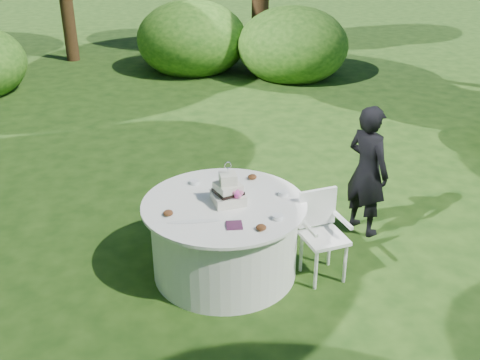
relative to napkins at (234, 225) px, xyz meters
name	(u,v)px	position (x,y,z in m)	size (l,w,h in m)	color
ground	(225,271)	(-0.06, 0.44, -0.78)	(80.00, 80.00, 0.00)	#17330E
napkins	(234,225)	(0.00, 0.00, 0.00)	(0.14, 0.14, 0.02)	#4C203E
feather_plume	(194,221)	(-0.35, 0.11, 0.00)	(0.48, 0.07, 0.01)	silver
guest	(367,171)	(1.53, 1.09, -0.05)	(0.53, 0.35, 1.46)	black
table	(225,237)	(-0.06, 0.44, -0.39)	(1.56, 1.56, 0.77)	silver
cake	(228,192)	(-0.02, 0.44, 0.10)	(0.34, 0.34, 0.42)	silver
chair	(321,228)	(0.86, 0.32, -0.26)	(0.47, 0.47, 0.87)	white
votives	(250,197)	(0.20, 0.49, 0.01)	(0.94, 0.88, 0.04)	white
petal_cups	(228,204)	(-0.03, 0.36, 0.02)	(0.93, 1.10, 0.05)	#562D16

